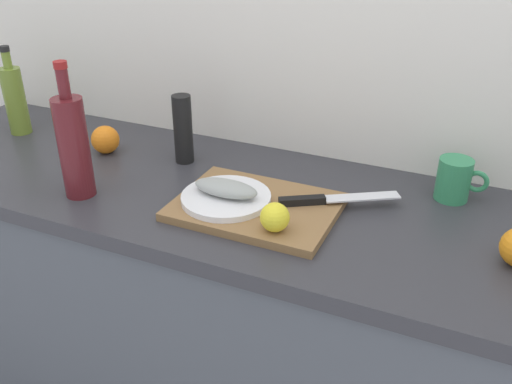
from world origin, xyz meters
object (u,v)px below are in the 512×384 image
at_px(fish_fillet, 226,188).
at_px(lemon_0, 275,217).
at_px(coffee_mug_0, 455,179).
at_px(pepper_mill, 183,129).
at_px(chef_knife, 324,199).
at_px(cutting_board, 256,207).
at_px(olive_oil_bottle, 15,99).
at_px(white_plate, 226,198).
at_px(wine_bottle, 73,145).

bearing_deg(fish_fillet, lemon_0, -25.80).
distance_m(lemon_0, coffee_mug_0, 0.48).
relative_size(lemon_0, pepper_mill, 0.34).
bearing_deg(lemon_0, pepper_mill, 145.27).
height_order(fish_fillet, chef_knife, fish_fillet).
height_order(chef_knife, coffee_mug_0, coffee_mug_0).
relative_size(cutting_board, olive_oil_bottle, 1.39).
xyz_separation_m(white_plate, lemon_0, (0.16, -0.08, 0.02)).
bearing_deg(pepper_mill, fish_fillet, -39.93).
height_order(lemon_0, pepper_mill, pepper_mill).
bearing_deg(coffee_mug_0, fish_fillet, -150.96).
bearing_deg(cutting_board, pepper_mill, 149.78).
xyz_separation_m(lemon_0, olive_oil_bottle, (-0.96, 0.24, 0.06)).
bearing_deg(white_plate, cutting_board, 13.54).
relative_size(cutting_board, white_plate, 1.76).
relative_size(fish_fillet, pepper_mill, 0.84).
relative_size(lemon_0, coffee_mug_0, 0.53).
distance_m(lemon_0, olive_oil_bottle, 1.00).
bearing_deg(white_plate, wine_bottle, -166.66).
distance_m(lemon_0, pepper_mill, 0.47).
bearing_deg(white_plate, chef_knife, 21.62).
relative_size(fish_fillet, wine_bottle, 0.48).
bearing_deg(cutting_board, olive_oil_bottle, 170.40).
distance_m(cutting_board, fish_fillet, 0.08).
relative_size(chef_knife, wine_bottle, 0.78).
height_order(cutting_board, pepper_mill, pepper_mill).
relative_size(lemon_0, wine_bottle, 0.19).
bearing_deg(fish_fillet, olive_oil_bottle, 168.43).
xyz_separation_m(cutting_board, white_plate, (-0.07, -0.02, 0.02)).
distance_m(fish_fillet, olive_oil_bottle, 0.83).
bearing_deg(white_plate, lemon_0, -25.80).
distance_m(wine_bottle, pepper_mill, 0.31).
bearing_deg(olive_oil_bottle, white_plate, -11.57).
relative_size(fish_fillet, lemon_0, 2.48).
bearing_deg(lemon_0, fish_fillet, 154.20).
distance_m(fish_fillet, coffee_mug_0, 0.55).
distance_m(olive_oil_bottle, coffee_mug_0, 1.30).
xyz_separation_m(fish_fillet, coffee_mug_0, (0.49, 0.27, -0.00)).
bearing_deg(pepper_mill, coffee_mug_0, 6.33).
bearing_deg(fish_fillet, cutting_board, 13.54).
xyz_separation_m(olive_oil_bottle, pepper_mill, (0.58, 0.02, -0.01)).
bearing_deg(lemon_0, wine_bottle, -178.82).
relative_size(chef_knife, coffee_mug_0, 2.15).
bearing_deg(chef_knife, cutting_board, 173.65).
distance_m(white_plate, coffee_mug_0, 0.56).
bearing_deg(olive_oil_bottle, pepper_mill, 2.43).
xyz_separation_m(white_plate, coffee_mug_0, (0.49, 0.27, 0.03)).
height_order(cutting_board, lemon_0, lemon_0).
height_order(wine_bottle, coffee_mug_0, wine_bottle).
distance_m(cutting_board, wine_bottle, 0.46).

